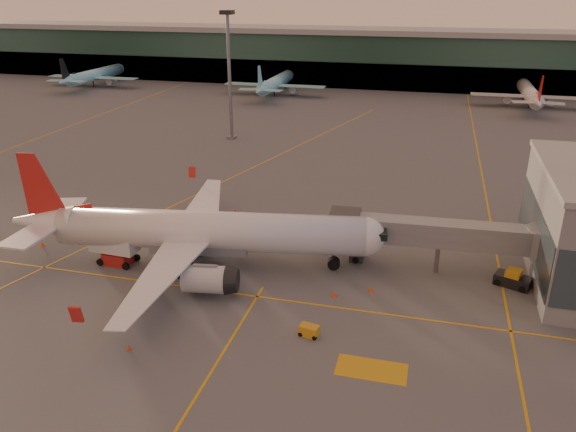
% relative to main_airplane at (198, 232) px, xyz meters
% --- Properties ---
extents(ground, '(600.00, 600.00, 0.00)m').
position_rel_main_airplane_xyz_m(ground, '(3.55, -10.07, -4.22)').
color(ground, '#4C4F54').
rests_on(ground, ground).
extents(taxi_markings, '(100.12, 173.00, 0.01)m').
position_rel_main_airplane_xyz_m(taxi_markings, '(-3.77, 34.42, -4.21)').
color(taxi_markings, '#CD9313').
rests_on(taxi_markings, ground).
extents(terminal, '(400.00, 20.00, 17.60)m').
position_rel_main_airplane_xyz_m(terminal, '(3.55, 131.72, 4.54)').
color(terminal, '#19382D').
rests_on(terminal, ground).
extents(mast_west_near, '(2.40, 2.40, 25.60)m').
position_rel_main_airplane_xyz_m(mast_west_near, '(-16.45, 55.93, 10.64)').
color(mast_west_near, slate).
rests_on(mast_west_near, ground).
extents(distant_aircraft_row, '(290.00, 34.00, 13.00)m').
position_rel_main_airplane_xyz_m(distant_aircraft_row, '(-17.45, 107.93, -4.22)').
color(distant_aircraft_row, '#8DDDEC').
rests_on(distant_aircraft_row, ground).
extents(main_airplane, '(42.90, 38.88, 12.98)m').
position_rel_main_airplane_xyz_m(main_airplane, '(0.00, 0.00, 0.00)').
color(main_airplane, silver).
rests_on(main_airplane, ground).
extents(jet_bridge, '(25.66, 4.63, 6.25)m').
position_rel_main_airplane_xyz_m(jet_bridge, '(27.93, 5.56, 0.19)').
color(jet_bridge, slate).
rests_on(jet_bridge, ground).
extents(catering_truck, '(5.61, 2.77, 4.25)m').
position_rel_main_airplane_xyz_m(catering_truck, '(-9.64, -1.92, -1.80)').
color(catering_truck, '#A61C17').
rests_on(catering_truck, ground).
extents(gpu_cart, '(1.96, 1.37, 1.05)m').
position_rel_main_airplane_xyz_m(gpu_cart, '(15.36, -10.57, -3.70)').
color(gpu_cart, '#C58A18').
rests_on(gpu_cart, ground).
extents(pushback_tug, '(4.11, 3.14, 1.88)m').
position_rel_main_airplane_xyz_m(pushback_tug, '(34.53, 4.14, -3.45)').
color(pushback_tug, black).
rests_on(pushback_tug, ground).
extents(cone_nose, '(0.50, 0.50, 0.64)m').
position_rel_main_airplane_xyz_m(cone_nose, '(19.92, -1.06, -3.91)').
color(cone_nose, '#EC450C').
rests_on(cone_nose, ground).
extents(cone_tail, '(0.50, 0.50, 0.64)m').
position_rel_main_airplane_xyz_m(cone_tail, '(-21.04, -0.19, -3.91)').
color(cone_tail, '#EC450C').
rests_on(cone_tail, ground).
extents(cone_wing_right, '(0.40, 0.40, 0.51)m').
position_rel_main_airplane_xyz_m(cone_wing_right, '(0.24, -16.75, -3.97)').
color(cone_wing_right, '#EC450C').
rests_on(cone_wing_right, ground).
extents(cone_wing_left, '(0.50, 0.50, 0.64)m').
position_rel_main_airplane_xyz_m(cone_wing_left, '(-1.63, 16.50, -3.91)').
color(cone_wing_left, '#EC450C').
rests_on(cone_wing_left, ground).
extents(cone_fwd, '(0.47, 0.47, 0.60)m').
position_rel_main_airplane_xyz_m(cone_fwd, '(16.33, -2.97, -3.93)').
color(cone_fwd, '#EC450C').
rests_on(cone_fwd, ground).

